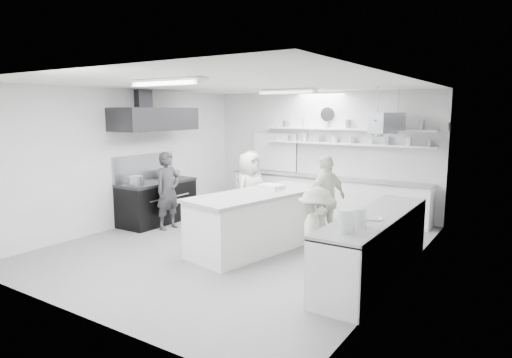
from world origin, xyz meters
The scene contains 27 objects.
floor centered at (0.00, 0.00, -0.01)m, with size 6.00×7.00×0.02m, color gray.
ceiling centered at (0.00, 0.00, 3.01)m, with size 6.00×7.00×0.02m, color silver.
wall_back centered at (0.00, 3.50, 1.50)m, with size 6.00×0.04×3.00m, color silver.
wall_front centered at (0.00, -3.50, 1.50)m, with size 6.00×0.04×3.00m, color silver.
wall_left centered at (-3.00, 0.00, 1.50)m, with size 0.04×7.00×3.00m, color silver.
wall_right centered at (3.00, 0.00, 1.50)m, with size 0.04×7.00×3.00m, color silver.
stove centered at (-2.60, 0.40, 0.45)m, with size 0.80×1.80×0.90m, color black.
exhaust_hood centered at (-2.60, 0.40, 2.35)m, with size 0.85×2.00×0.50m, color #262629.
back_counter centered at (0.30, 3.20, 0.46)m, with size 5.00×0.60×0.92m, color white.
shelf_lower centered at (0.70, 3.37, 1.75)m, with size 4.20×0.26×0.04m, color white.
shelf_upper centered at (0.70, 3.37, 2.10)m, with size 4.20×0.26×0.04m, color white.
pass_through_window centered at (-1.30, 3.48, 1.45)m, with size 1.30×0.04×1.00m, color black.
wall_clock centered at (0.20, 3.46, 2.45)m, with size 0.32×0.32×0.05m, color silver.
right_counter centered at (2.65, -0.20, 0.47)m, with size 0.74×3.30×0.94m, color white.
pot_rack centered at (2.00, 2.40, 2.30)m, with size 0.30×1.60×0.40m, color #959AA0.
light_fixture_front centered at (0.00, -1.80, 2.94)m, with size 1.30×0.25×0.10m, color white.
light_fixture_rear centered at (0.00, 1.80, 2.94)m, with size 1.30×0.25×0.10m, color white.
prep_island centered at (0.39, 0.02, 0.50)m, with size 1.01×2.72×1.00m, color white.
stove_pot centered at (-2.60, 0.84, 1.02)m, with size 0.42×0.42×0.22m, color #959AA0.
cook_stove centered at (-1.99, 0.14, 0.83)m, with size 0.61×0.40×1.67m, color #2B2B2F.
cook_back centered at (-1.25, 2.17, 0.80)m, with size 0.78×0.61×1.60m, color silver.
cook_island_left centered at (-0.39, 0.89, 0.84)m, with size 0.82×0.54×1.69m, color silver.
cook_island_right centered at (1.32, 0.95, 0.86)m, with size 1.01×0.42×1.72m, color silver.
cook_right centered at (2.03, -0.97, 0.73)m, with size 0.94×0.54×1.45m, color silver.
bowl_island_a centered at (0.19, 0.79, 1.03)m, with size 0.26×0.26×0.06m, color #959AA0.
bowl_island_b centered at (0.59, 0.31, 1.04)m, with size 0.22×0.22×0.07m, color white.
bowl_right centered at (2.72, -0.53, 0.97)m, with size 0.25×0.25×0.06m, color white.
Camera 1 is at (4.67, -6.63, 2.52)m, focal length 30.90 mm.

